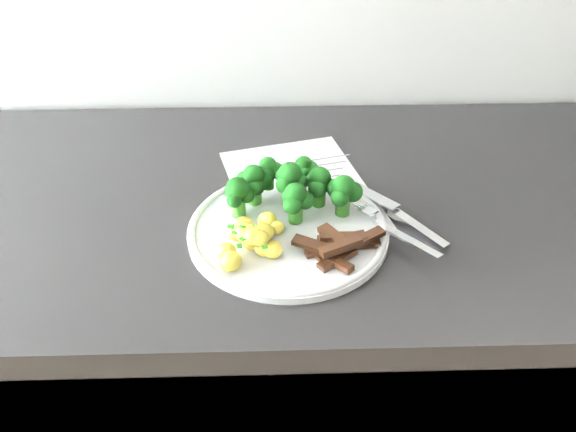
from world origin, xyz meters
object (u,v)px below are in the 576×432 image
at_px(potatoes, 251,237).
at_px(beef_strips, 338,246).
at_px(fork, 393,229).
at_px(broccoli, 289,185).
at_px(recipe_paper, 301,189).
at_px(plate, 288,229).
at_px(counter, 336,388).
at_px(knife, 402,218).

xyz_separation_m(potatoes, beef_strips, (0.11, -0.02, -0.01)).
bearing_deg(beef_strips, fork, 25.34).
xyz_separation_m(broccoli, fork, (0.14, -0.06, -0.03)).
height_order(broccoli, fork, broccoli).
xyz_separation_m(recipe_paper, plate, (-0.02, -0.10, 0.01)).
height_order(counter, potatoes, potatoes).
height_order(recipe_paper, potatoes, potatoes).
xyz_separation_m(plate, beef_strips, (0.06, -0.05, 0.01)).
height_order(recipe_paper, beef_strips, beef_strips).
bearing_deg(beef_strips, counter, 76.39).
xyz_separation_m(fork, knife, (0.02, 0.04, -0.01)).
bearing_deg(plate, broccoli, 85.89).
bearing_deg(recipe_paper, counter, -19.03).
bearing_deg(fork, beef_strips, -154.66).
bearing_deg(counter, beef_strips, -103.61).
xyz_separation_m(broccoli, beef_strips, (0.06, -0.10, -0.03)).
bearing_deg(fork, broccoli, 154.91).
distance_m(broccoli, knife, 0.16).
relative_size(plate, potatoes, 2.50).
distance_m(beef_strips, knife, 0.12).
height_order(broccoli, beef_strips, broccoli).
xyz_separation_m(beef_strips, fork, (0.08, 0.04, -0.00)).
relative_size(potatoes, fork, 0.74).
distance_m(counter, recipe_paper, 0.45).
bearing_deg(potatoes, counter, 39.33).
relative_size(recipe_paper, plate, 1.16).
bearing_deg(fork, recipe_paper, 133.85).
bearing_deg(plate, recipe_paper, 77.76).
distance_m(counter, fork, 0.47).
xyz_separation_m(counter, plate, (-0.09, -0.08, 0.45)).
distance_m(potatoes, fork, 0.19).
relative_size(plate, knife, 1.57).
xyz_separation_m(counter, fork, (0.04, -0.10, 0.46)).
distance_m(broccoli, fork, 0.15).
distance_m(broccoli, beef_strips, 0.12).
distance_m(counter, beef_strips, 0.48).
bearing_deg(recipe_paper, broccoli, -108.59).
relative_size(beef_strips, knife, 0.72).
bearing_deg(counter, plate, -139.73).
bearing_deg(knife, beef_strips, -143.38).
bearing_deg(broccoli, beef_strips, -59.34).
height_order(broccoli, knife, broccoli).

